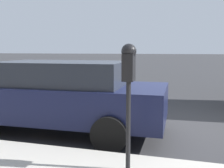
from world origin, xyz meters
TOP-DOWN VIEW (x-y plane):
  - ground_plane at (0.00, 0.00)m, footprint 220.00×220.00m
  - parking_meter at (-2.73, 0.74)m, footprint 0.21×0.19m
  - car_navy at (-0.95, 2.68)m, footprint 2.08×4.74m

SIDE VIEW (x-z plane):
  - ground_plane at x=0.00m, z-range 0.00..0.00m
  - car_navy at x=-0.95m, z-range 0.05..1.55m
  - parking_meter at x=-2.73m, z-range 0.61..2.26m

